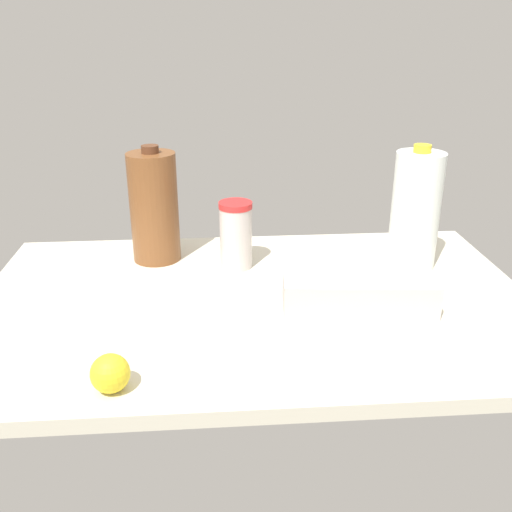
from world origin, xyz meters
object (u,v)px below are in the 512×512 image
at_px(milk_jug, 415,211).
at_px(tumbler_cup, 236,235).
at_px(chocolate_milk_jug, 154,207).
at_px(egg_carton, 359,293).
at_px(lemon_far_back, 110,373).

distance_m(milk_jug, tumbler_cup, 0.43).
bearing_deg(milk_jug, chocolate_milk_jug, 171.53).
xyz_separation_m(chocolate_milk_jug, egg_carton, (0.44, -0.30, -0.10)).
bearing_deg(lemon_far_back, chocolate_milk_jug, 86.95).
bearing_deg(milk_jug, lemon_far_back, -144.70).
distance_m(tumbler_cup, egg_carton, 0.34).
bearing_deg(tumbler_cup, lemon_far_back, -114.87).
bearing_deg(lemon_far_back, milk_jug, 35.30).
bearing_deg(tumbler_cup, chocolate_milk_jug, 161.36).
height_order(egg_carton, lemon_far_back, egg_carton).
xyz_separation_m(chocolate_milk_jug, lemon_far_back, (-0.03, -0.55, -0.10)).
bearing_deg(egg_carton, chocolate_milk_jug, 150.81).
xyz_separation_m(milk_jug, tumbler_cup, (-0.42, 0.03, -0.06)).
distance_m(milk_jug, egg_carton, 0.30).
bearing_deg(lemon_far_back, tumbler_cup, 65.13).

